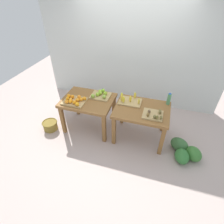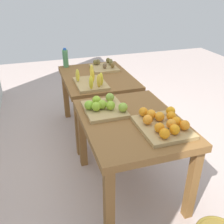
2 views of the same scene
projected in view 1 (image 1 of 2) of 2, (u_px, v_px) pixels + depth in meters
name	position (u px, v px, depth m)	size (l,w,h in m)	color
ground_plane	(114.00, 131.00, 3.95)	(8.00, 8.00, 0.00)	#BCA8A0
back_wall	(131.00, 44.00, 4.05)	(4.40, 0.12, 3.00)	silver
display_table_left	(88.00, 103.00, 3.70)	(1.04, 0.80, 0.74)	brown
display_table_right	(142.00, 113.00, 3.44)	(1.04, 0.80, 0.74)	brown
orange_bin	(74.00, 100.00, 3.52)	(0.45, 0.37, 0.11)	tan
apple_bin	(101.00, 95.00, 3.69)	(0.40, 0.36, 0.11)	tan
banana_crate	(130.00, 101.00, 3.52)	(0.44, 0.32, 0.17)	tan
kiwi_bin	(154.00, 115.00, 3.18)	(0.36, 0.32, 0.10)	tan
water_bottle	(169.00, 99.00, 3.42)	(0.07, 0.07, 0.25)	#4C8C59
watermelon_pile	(185.00, 151.00, 3.34)	(0.66, 0.66, 0.26)	#346F2D
wicker_basket	(50.00, 125.00, 3.94)	(0.33, 0.33, 0.20)	olive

